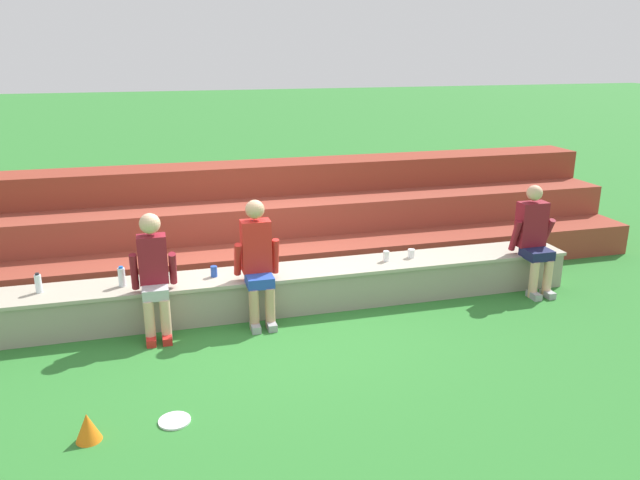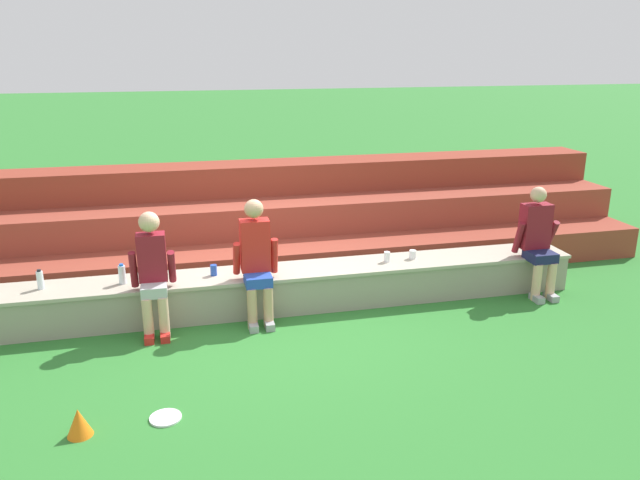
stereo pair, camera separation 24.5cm
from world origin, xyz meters
TOP-DOWN VIEW (x-y plane):
  - ground_plane at (0.00, 0.00)m, footprint 80.00×80.00m
  - stone_seating_wall at (0.00, 0.30)m, footprint 7.82×0.63m
  - brick_bleachers at (0.00, 2.20)m, footprint 11.39×2.12m
  - person_far_left at (-1.25, -0.03)m, footprint 0.48×0.53m
  - person_left_of_center at (-0.12, 0.01)m, footprint 0.51×0.55m
  - person_center at (3.42, 0.01)m, footprint 0.54×0.57m
  - water_bottle_center_gap at (-2.47, 0.33)m, footprint 0.07×0.07m
  - water_bottle_near_right at (-1.60, 0.29)m, footprint 0.08×0.08m
  - plastic_cup_middle at (-0.59, 0.32)m, footprint 0.08×0.08m
  - plastic_cup_left_end at (1.53, 0.30)m, footprint 0.08×0.08m
  - plastic_cup_right_end at (1.89, 0.34)m, footprint 0.09×0.09m
  - frisbee at (-1.17, -1.80)m, footprint 0.27×0.27m
  - sports_cone at (-1.85, -1.88)m, footprint 0.21×0.21m

SIDE VIEW (x-z plane):
  - ground_plane at x=0.00m, z-range 0.00..0.00m
  - frisbee at x=-1.17m, z-range 0.00..0.02m
  - sports_cone at x=-1.85m, z-range 0.00..0.24m
  - stone_seating_wall at x=0.00m, z-range 0.02..0.49m
  - brick_bleachers at x=0.00m, z-range -0.15..1.20m
  - plastic_cup_right_end at x=1.89m, z-range 0.48..0.59m
  - plastic_cup_middle at x=-0.59m, z-range 0.48..0.60m
  - plastic_cup_left_end at x=1.53m, z-range 0.48..0.61m
  - water_bottle_center_gap at x=-2.47m, z-range 0.47..0.70m
  - water_bottle_near_right at x=-1.60m, z-range 0.47..0.71m
  - person_far_left at x=-1.25m, z-range 0.04..1.39m
  - person_center at x=3.42m, z-range 0.04..1.41m
  - person_left_of_center at x=-0.12m, z-range 0.04..1.45m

